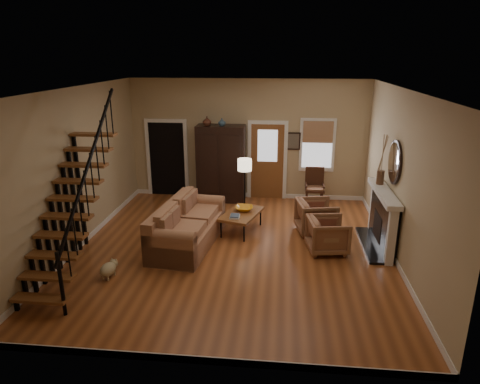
# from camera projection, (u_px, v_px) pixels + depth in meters

# --- Properties ---
(room) EXTENTS (7.00, 7.33, 3.30)m
(room) POSITION_uv_depth(u_px,v_px,m) (224.00, 160.00, 10.23)
(room) COLOR #9C5227
(room) RESTS_ON ground
(staircase) EXTENTS (0.94, 2.80, 3.20)m
(staircase) POSITION_uv_depth(u_px,v_px,m) (68.00, 192.00, 7.53)
(staircase) COLOR brown
(staircase) RESTS_ON ground
(fireplace) EXTENTS (0.33, 1.95, 2.30)m
(fireplace) POSITION_uv_depth(u_px,v_px,m) (384.00, 214.00, 8.93)
(fireplace) COLOR black
(fireplace) RESTS_ON ground
(armoire) EXTENTS (1.30, 0.60, 2.10)m
(armoire) POSITION_uv_depth(u_px,v_px,m) (221.00, 164.00, 11.71)
(armoire) COLOR black
(armoire) RESTS_ON ground
(vase_a) EXTENTS (0.24, 0.24, 0.25)m
(vase_a) POSITION_uv_depth(u_px,v_px,m) (207.00, 121.00, 11.28)
(vase_a) COLOR #4C2619
(vase_a) RESTS_ON armoire
(vase_b) EXTENTS (0.20, 0.20, 0.21)m
(vase_b) POSITION_uv_depth(u_px,v_px,m) (222.00, 122.00, 11.25)
(vase_b) COLOR #334C60
(vase_b) RESTS_ON armoire
(sofa) EXTENTS (1.30, 2.50, 0.89)m
(sofa) POSITION_uv_depth(u_px,v_px,m) (188.00, 225.00, 9.10)
(sofa) COLOR #A46D4A
(sofa) RESTS_ON ground
(coffee_table) EXTENTS (1.01, 1.34, 0.46)m
(coffee_table) POSITION_uv_depth(u_px,v_px,m) (241.00, 222.00, 9.85)
(coffee_table) COLOR brown
(coffee_table) RESTS_ON ground
(bowl) EXTENTS (0.41, 0.41, 0.10)m
(bowl) POSITION_uv_depth(u_px,v_px,m) (244.00, 208.00, 9.90)
(bowl) COLOR orange
(bowl) RESTS_ON coffee_table
(books) EXTENTS (0.22, 0.30, 0.06)m
(books) POSITION_uv_depth(u_px,v_px,m) (235.00, 216.00, 9.50)
(books) COLOR beige
(books) RESTS_ON coffee_table
(armchair_left) EXTENTS (0.91, 0.89, 0.73)m
(armchair_left) POSITION_uv_depth(u_px,v_px,m) (328.00, 235.00, 8.81)
(armchair_left) COLOR brown
(armchair_left) RESTS_ON ground
(armchair_right) EXTENTS (0.99, 0.97, 0.77)m
(armchair_right) POSITION_uv_depth(u_px,v_px,m) (316.00, 217.00, 9.74)
(armchair_right) COLOR brown
(armchair_right) RESTS_ON ground
(floor_lamp) EXTENTS (0.36, 0.36, 1.50)m
(floor_lamp) POSITION_uv_depth(u_px,v_px,m) (245.00, 189.00, 10.54)
(floor_lamp) COLOR black
(floor_lamp) RESTS_ON ground
(side_chair) EXTENTS (0.54, 0.54, 1.02)m
(side_chair) POSITION_uv_depth(u_px,v_px,m) (315.00, 187.00, 11.44)
(side_chair) COLOR #3E2113
(side_chair) RESTS_ON ground
(dog) EXTENTS (0.32, 0.45, 0.30)m
(dog) POSITION_uv_depth(u_px,v_px,m) (108.00, 270.00, 7.82)
(dog) COLOR #CDBE8C
(dog) RESTS_ON ground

